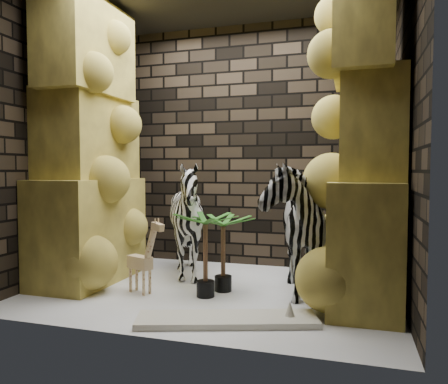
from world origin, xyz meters
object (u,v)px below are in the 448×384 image
(giraffe_toy, at_px, (140,254))
(surfboard, at_px, (227,320))
(palm_front, at_px, (223,253))
(palm_back, at_px, (205,255))
(zebra_right, at_px, (290,217))
(zebra_left, at_px, (188,227))

(giraffe_toy, distance_m, surfboard, 1.22)
(palm_front, height_order, surfboard, palm_front)
(giraffe_toy, xyz_separation_m, palm_front, (0.76, 0.30, -0.00))
(palm_front, bearing_deg, palm_back, -114.64)
(zebra_right, relative_size, palm_front, 1.96)
(giraffe_toy, bearing_deg, zebra_left, 91.35)
(zebra_left, bearing_deg, giraffe_toy, -93.30)
(giraffe_toy, bearing_deg, zebra_right, 39.49)
(giraffe_toy, relative_size, surfboard, 0.54)
(palm_back, relative_size, surfboard, 0.57)
(zebra_right, bearing_deg, surfboard, -124.62)
(palm_back, distance_m, surfboard, 0.81)
(zebra_right, relative_size, giraffe_toy, 1.94)
(palm_front, bearing_deg, surfboard, -71.12)
(palm_back, bearing_deg, zebra_left, 125.55)
(surfboard, bearing_deg, palm_back, 104.84)
(palm_front, relative_size, palm_back, 0.95)
(zebra_left, height_order, palm_back, zebra_left)
(zebra_left, xyz_separation_m, palm_back, (0.40, -0.56, -0.17))
(giraffe_toy, bearing_deg, surfboard, -4.49)
(zebra_left, xyz_separation_m, surfboard, (0.79, -1.17, -0.55))
(zebra_left, bearing_deg, palm_back, -36.55)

